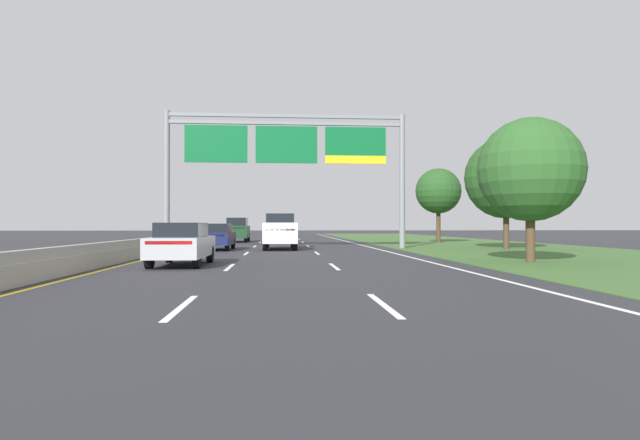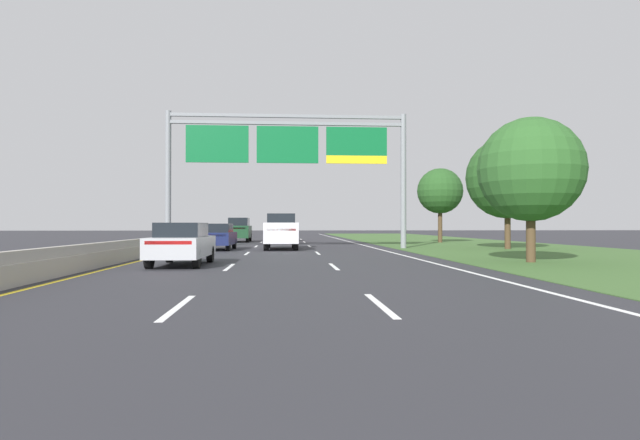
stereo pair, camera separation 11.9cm
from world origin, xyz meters
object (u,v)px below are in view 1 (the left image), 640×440
(car_navy_left_lane_sedan, at_px, (217,236))
(roadside_tree_mid, at_px, (506,178))
(car_darkgreen_left_lane_suv, at_px, (238,229))
(pickup_truck_white, at_px, (280,232))
(car_silver_left_lane_sedan, at_px, (182,243))
(roadside_tree_near, at_px, (530,170))
(overhead_sign_gantry, at_px, (287,151))
(car_red_centre_lane_sedan, at_px, (282,232))
(roadside_tree_far, at_px, (438,191))

(car_navy_left_lane_sedan, xyz_separation_m, roadside_tree_mid, (17.69, -0.31, 3.57))
(car_darkgreen_left_lane_suv, relative_size, roadside_tree_mid, 0.68)
(pickup_truck_white, distance_m, car_silver_left_lane_sedan, 13.24)
(car_silver_left_lane_sedan, bearing_deg, pickup_truck_white, -14.87)
(car_navy_left_lane_sedan, xyz_separation_m, roadside_tree_near, (13.67, -11.63, 2.86))
(pickup_truck_white, bearing_deg, roadside_tree_mid, -94.17)
(overhead_sign_gantry, distance_m, car_red_centre_lane_sedan, 17.38)
(roadside_tree_mid, bearing_deg, car_silver_left_lane_sedan, -146.10)
(car_red_centre_lane_sedan, distance_m, roadside_tree_near, 30.95)
(car_red_centre_lane_sedan, distance_m, roadside_tree_far, 14.85)
(pickup_truck_white, xyz_separation_m, car_darkgreen_left_lane_suv, (-3.72, 13.95, 0.02))
(overhead_sign_gantry, relative_size, car_navy_left_lane_sedan, 3.39)
(car_red_centre_lane_sedan, bearing_deg, car_navy_left_lane_sedan, 166.87)
(car_red_centre_lane_sedan, xyz_separation_m, roadside_tree_near, (9.71, -29.25, 2.86))
(car_darkgreen_left_lane_suv, bearing_deg, overhead_sign_gantry, -163.13)
(car_red_centre_lane_sedan, bearing_deg, pickup_truck_white, 178.91)
(car_red_centre_lane_sedan, bearing_deg, roadside_tree_far, -114.99)
(car_silver_left_lane_sedan, bearing_deg, roadside_tree_near, -87.29)
(overhead_sign_gantry, height_order, car_darkgreen_left_lane_suv, overhead_sign_gantry)
(car_silver_left_lane_sedan, relative_size, roadside_tree_near, 0.77)
(car_navy_left_lane_sedan, distance_m, roadside_tree_near, 18.18)
(roadside_tree_near, bearing_deg, car_navy_left_lane_sedan, 139.62)
(pickup_truck_white, xyz_separation_m, roadside_tree_far, (13.31, 10.96, 3.27))
(car_navy_left_lane_sedan, bearing_deg, overhead_sign_gantry, -74.63)
(car_silver_left_lane_sedan, distance_m, roadside_tree_near, 13.79)
(roadside_tree_near, distance_m, roadside_tree_mid, 12.03)
(roadside_tree_mid, height_order, roadside_tree_far, roadside_tree_mid)
(car_darkgreen_left_lane_suv, distance_m, car_navy_left_lane_sedan, 14.63)
(overhead_sign_gantry, bearing_deg, roadside_tree_near, -53.16)
(overhead_sign_gantry, height_order, car_navy_left_lane_sedan, overhead_sign_gantry)
(car_silver_left_lane_sedan, height_order, roadside_tree_near, roadside_tree_near)
(roadside_tree_far, bearing_deg, roadside_tree_near, -98.33)
(roadside_tree_near, height_order, roadside_tree_far, roadside_tree_far)
(car_silver_left_lane_sedan, relative_size, roadside_tree_far, 0.71)
(overhead_sign_gantry, xyz_separation_m, pickup_truck_white, (-0.40, -0.38, -5.03))
(overhead_sign_gantry, xyz_separation_m, roadside_tree_far, (12.91, 10.57, -1.76))
(overhead_sign_gantry, xyz_separation_m, car_darkgreen_left_lane_suv, (-4.12, 13.57, -5.00))
(pickup_truck_white, distance_m, car_red_centre_lane_sedan, 16.95)
(roadside_tree_far, bearing_deg, roadside_tree_mid, -87.07)
(car_navy_left_lane_sedan, bearing_deg, car_red_centre_lane_sedan, -11.48)
(overhead_sign_gantry, distance_m, roadside_tree_mid, 13.70)
(car_silver_left_lane_sedan, distance_m, car_navy_left_lane_sedan, 12.07)
(car_navy_left_lane_sedan, height_order, roadside_tree_near, roadside_tree_near)
(car_navy_left_lane_sedan, distance_m, car_red_centre_lane_sedan, 18.06)
(pickup_truck_white, height_order, roadside_tree_near, roadside_tree_near)
(overhead_sign_gantry, height_order, roadside_tree_near, overhead_sign_gantry)
(car_navy_left_lane_sedan, xyz_separation_m, roadside_tree_far, (17.08, 11.63, 3.52))
(overhead_sign_gantry, distance_m, car_silver_left_lane_sedan, 14.70)
(car_red_centre_lane_sedan, bearing_deg, car_darkgreen_left_lane_suv, 126.97)
(car_darkgreen_left_lane_suv, distance_m, roadside_tree_mid, 23.35)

